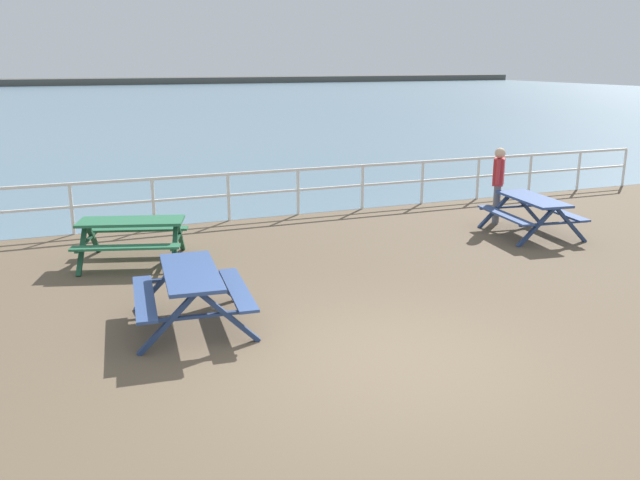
# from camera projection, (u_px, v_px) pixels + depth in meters

# --- Properties ---
(ground_plane) EXTENTS (30.00, 24.00, 0.20)m
(ground_plane) POSITION_uv_depth(u_px,v_px,m) (389.00, 369.00, 7.97)
(ground_plane) COLOR brown
(sea_band) EXTENTS (142.00, 90.00, 0.01)m
(sea_band) POSITION_uv_depth(u_px,v_px,m) (96.00, 103.00, 55.24)
(sea_band) COLOR slate
(sea_band) RESTS_ON ground
(distant_shoreline) EXTENTS (142.00, 6.00, 1.80)m
(distant_shoreline) POSITION_uv_depth(u_px,v_px,m) (76.00, 85.00, 93.80)
(distant_shoreline) COLOR #4C4C47
(distant_shoreline) RESTS_ON ground
(seaward_railing) EXTENTS (23.07, 0.07, 1.08)m
(seaward_railing) POSITION_uv_depth(u_px,v_px,m) (228.00, 188.00, 14.70)
(seaward_railing) COLOR white
(seaward_railing) RESTS_ON ground
(picnic_table_near_left) EXTENTS (1.73, 1.96, 0.80)m
(picnic_table_near_left) POSITION_uv_depth(u_px,v_px,m) (532.00, 207.00, 13.55)
(picnic_table_near_left) COLOR #334C84
(picnic_table_near_left) RESTS_ON ground
(picnic_table_near_right) EXTENTS (2.15, 1.95, 0.80)m
(picnic_table_near_right) POSITION_uv_depth(u_px,v_px,m) (132.00, 230.00, 11.68)
(picnic_table_near_right) COLOR #286B47
(picnic_table_near_right) RESTS_ON ground
(picnic_table_mid_centre) EXTENTS (1.68, 1.93, 0.80)m
(picnic_table_mid_centre) POSITION_uv_depth(u_px,v_px,m) (191.00, 284.00, 8.89)
(picnic_table_mid_centre) COLOR #334C84
(picnic_table_mid_centre) RESTS_ON ground
(visitor) EXTENTS (0.39, 0.42, 1.66)m
(visitor) POSITION_uv_depth(u_px,v_px,m) (498.00, 181.00, 14.43)
(visitor) COLOR slate
(visitor) RESTS_ON ground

